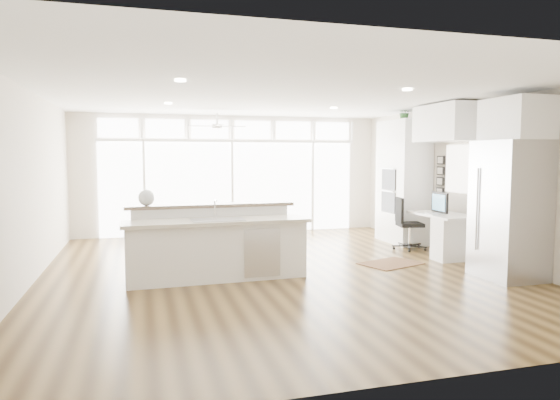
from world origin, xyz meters
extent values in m
cube|color=#3C2912|center=(0.00, 0.00, -0.01)|extent=(7.00, 8.00, 0.02)
cube|color=white|center=(0.00, 0.00, 2.70)|extent=(7.00, 8.00, 0.02)
cube|color=beige|center=(0.00, 4.00, 1.35)|extent=(7.00, 0.04, 2.70)
cube|color=beige|center=(0.00, -4.00, 1.35)|extent=(7.00, 0.04, 2.70)
cube|color=beige|center=(-3.50, 0.00, 1.35)|extent=(0.04, 8.00, 2.70)
cube|color=beige|center=(3.50, 0.00, 1.35)|extent=(0.04, 8.00, 2.70)
cube|color=white|center=(0.00, 3.94, 1.05)|extent=(5.80, 0.06, 2.08)
cube|color=white|center=(0.00, 3.94, 2.38)|extent=(5.90, 0.06, 0.40)
cube|color=white|center=(3.46, 0.30, 1.55)|extent=(0.04, 0.85, 0.85)
cube|color=silver|center=(-0.50, 2.80, 2.48)|extent=(1.16, 1.16, 0.32)
cube|color=white|center=(0.00, 0.20, 2.68)|extent=(3.40, 3.00, 0.02)
cube|color=white|center=(3.17, 1.80, 1.25)|extent=(0.64, 1.20, 2.50)
cube|color=white|center=(3.13, 0.30, 0.38)|extent=(0.72, 1.30, 0.76)
cube|color=white|center=(3.17, 0.30, 2.35)|extent=(0.64, 1.30, 0.64)
cube|color=#B5B6BA|center=(3.11, -1.35, 1.00)|extent=(0.76, 0.90, 2.00)
cube|color=white|center=(3.17, -1.35, 2.30)|extent=(0.64, 0.90, 0.60)
cube|color=black|center=(3.46, 0.92, 1.40)|extent=(0.06, 0.22, 0.80)
cube|color=white|center=(-0.98, -0.24, 0.53)|extent=(2.68, 1.08, 1.05)
cube|color=#371F11|center=(1.93, -0.04, 0.01)|extent=(1.11, 0.95, 0.01)
cube|color=black|center=(2.89, 1.01, 0.49)|extent=(0.60, 0.57, 0.99)
sphere|color=silver|center=(-1.94, 0.13, 1.17)|extent=(0.24, 0.24, 0.24)
cube|color=black|center=(3.05, 0.30, 0.96)|extent=(0.10, 0.49, 0.40)
cube|color=silver|center=(2.88, 0.30, 0.77)|extent=(0.14, 0.33, 0.02)
imported|color=#2A5B27|center=(3.17, 1.80, 2.63)|extent=(0.30, 0.33, 0.26)
camera|label=1|loc=(-2.02, -7.35, 1.77)|focal=32.00mm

